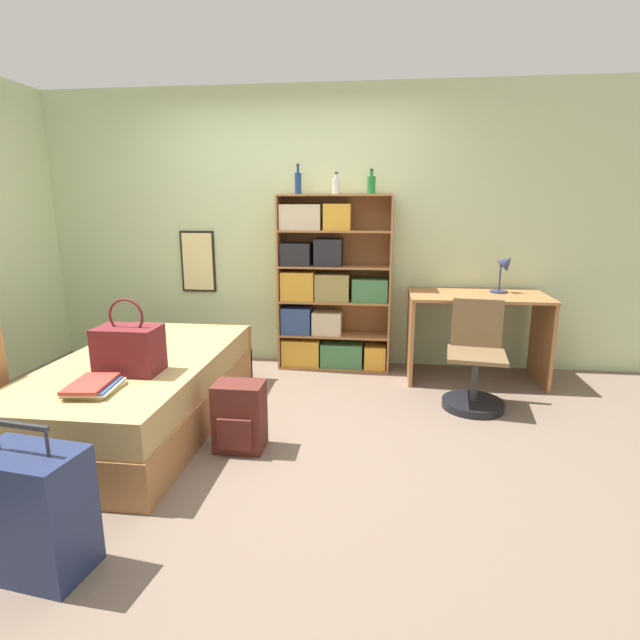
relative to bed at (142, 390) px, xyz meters
name	(u,v)px	position (x,y,z in m)	size (l,w,h in m)	color
ground_plane	(250,429)	(0.79, -0.02, -0.24)	(14.00, 14.00, 0.00)	#756051
wall_back	(289,229)	(0.79, 1.62, 1.06)	(10.00, 0.09, 2.60)	beige
bed	(142,390)	(0.00, 0.00, 0.00)	(1.08, 2.08, 0.49)	#A36B3D
handbag	(129,349)	(0.10, -0.30, 0.40)	(0.39, 0.25, 0.48)	maroon
book_stack_on_bed	(93,387)	(0.05, -0.65, 0.28)	(0.29, 0.35, 0.06)	#99894C
suitcase	(32,512)	(0.24, -1.48, 0.03)	(0.48, 0.33, 0.68)	navy
bookcase	(326,292)	(1.17, 1.42, 0.50)	(1.04, 0.31, 1.62)	#A36B3D
bottle_green	(298,183)	(0.91, 1.44, 1.48)	(0.06, 0.06, 0.27)	navy
bottle_brown	(336,186)	(1.26, 1.41, 1.46)	(0.07, 0.07, 0.19)	#B7BCC1
bottle_clear	(371,184)	(1.57, 1.44, 1.47)	(0.07, 0.07, 0.22)	#1E6B2D
desk	(476,321)	(2.52, 1.25, 0.29)	(1.18, 0.66, 0.77)	#A36B3D
desk_lamp	(505,268)	(2.75, 1.35, 0.75)	(0.20, 0.15, 0.35)	navy
desk_chair	(475,374)	(2.41, 0.59, 0.02)	(0.48, 0.48, 0.82)	black
backpack	(240,417)	(0.80, -0.31, -0.02)	(0.31, 0.25, 0.44)	#56231E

